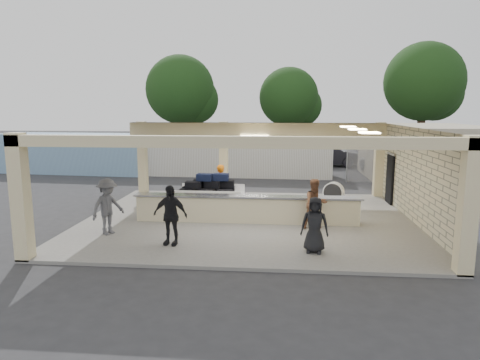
# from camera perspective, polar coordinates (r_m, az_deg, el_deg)

# --- Properties ---
(ground) EXTENTS (120.00, 120.00, 0.00)m
(ground) POSITION_cam_1_polar(r_m,az_deg,el_deg) (16.11, 0.99, -5.49)
(ground) COLOR #2A2A2C
(ground) RESTS_ON ground
(pavilion) EXTENTS (12.01, 10.00, 3.55)m
(pavilion) POSITION_cam_1_polar(r_m,az_deg,el_deg) (16.45, 1.91, -0.37)
(pavilion) COLOR slate
(pavilion) RESTS_ON ground
(baggage_counter) EXTENTS (8.20, 0.58, 0.98)m
(baggage_counter) POSITION_cam_1_polar(r_m,az_deg,el_deg) (15.48, 0.86, -3.88)
(baggage_counter) COLOR beige
(baggage_counter) RESTS_ON pavilion
(luggage_cart) EXTENTS (2.63, 1.64, 1.53)m
(luggage_cart) POSITION_cam_1_polar(r_m,az_deg,el_deg) (17.01, -4.10, -1.52)
(luggage_cart) COLOR white
(luggage_cart) RESTS_ON pavilion
(drum_fan) EXTENTS (0.93, 0.62, 0.98)m
(drum_fan) POSITION_cam_1_polar(r_m,az_deg,el_deg) (18.66, 12.36, -1.65)
(drum_fan) COLOR white
(drum_fan) RESTS_ON pavilion
(baggage_handler) EXTENTS (0.71, 0.72, 1.79)m
(baggage_handler) POSITION_cam_1_polar(r_m,az_deg,el_deg) (17.71, -2.71, -0.82)
(baggage_handler) COLOR orange
(baggage_handler) RESTS_ON pavilion
(passenger_a) EXTENTS (0.91, 0.62, 1.73)m
(passenger_a) POSITION_cam_1_polar(r_m,az_deg,el_deg) (14.80, 10.02, -3.17)
(passenger_a) COLOR brown
(passenger_a) RESTS_ON pavilion
(passenger_b) EXTENTS (1.12, 0.56, 1.83)m
(passenger_b) POSITION_cam_1_polar(r_m,az_deg,el_deg) (13.07, -9.29, -4.63)
(passenger_b) COLOR black
(passenger_b) RESTS_ON pavilion
(passenger_c) EXTENTS (0.97, 1.24, 1.85)m
(passenger_c) POSITION_cam_1_polar(r_m,az_deg,el_deg) (14.60, -17.23, -3.39)
(passenger_c) COLOR #4D4E53
(passenger_c) RESTS_ON pavilion
(passenger_d) EXTENTS (0.82, 0.42, 1.62)m
(passenger_d) POSITION_cam_1_polar(r_m,az_deg,el_deg) (12.42, 9.92, -5.91)
(passenger_d) COLOR black
(passenger_d) RESTS_ON pavilion
(car_white_a) EXTENTS (5.77, 4.30, 1.49)m
(car_white_a) POSITION_cam_1_polar(r_m,az_deg,el_deg) (29.09, 21.03, 2.16)
(car_white_a) COLOR silver
(car_white_a) RESTS_ON ground
(car_white_b) EXTENTS (4.86, 2.02, 1.51)m
(car_white_b) POSITION_cam_1_polar(r_m,az_deg,el_deg) (31.03, 26.91, 2.20)
(car_white_b) COLOR silver
(car_white_b) RESTS_ON ground
(car_dark) EXTENTS (4.82, 1.76, 1.60)m
(car_dark) POSITION_cam_1_polar(r_m,az_deg,el_deg) (31.66, 11.56, 3.26)
(car_dark) COLOR black
(car_dark) RESTS_ON ground
(container_white) EXTENTS (11.73, 2.79, 2.52)m
(container_white) POSITION_cam_1_polar(r_m,az_deg,el_deg) (26.77, -0.44, 3.32)
(container_white) COLOR silver
(container_white) RESTS_ON ground
(container_blue) EXTENTS (9.91, 3.04, 2.54)m
(container_blue) POSITION_cam_1_polar(r_m,az_deg,el_deg) (29.81, -21.09, 3.34)
(container_blue) COLOR #7FAACB
(container_blue) RESTS_ON ground
(fence) EXTENTS (12.06, 0.06, 2.03)m
(fence) POSITION_cam_1_polar(r_m,az_deg,el_deg) (26.61, 26.94, 1.78)
(fence) COLOR gray
(fence) RESTS_ON ground
(tree_left) EXTENTS (6.60, 6.30, 9.00)m
(tree_left) POSITION_cam_1_polar(r_m,az_deg,el_deg) (40.66, -7.47, 11.50)
(tree_left) COLOR #382619
(tree_left) RESTS_ON ground
(tree_mid) EXTENTS (6.00, 5.60, 8.00)m
(tree_mid) POSITION_cam_1_polar(r_m,az_deg,el_deg) (41.70, 6.95, 10.60)
(tree_mid) COLOR #382619
(tree_mid) RESTS_ON ground
(tree_right) EXTENTS (7.20, 7.00, 10.00)m
(tree_right) POSITION_cam_1_polar(r_m,az_deg,el_deg) (42.80, 23.65, 11.53)
(tree_right) COLOR #382619
(tree_right) RESTS_ON ground
(adjacent_building) EXTENTS (6.00, 8.00, 3.20)m
(adjacent_building) POSITION_cam_1_polar(r_m,az_deg,el_deg) (26.97, 23.29, 3.30)
(adjacent_building) COLOR #C2B79A
(adjacent_building) RESTS_ON ground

